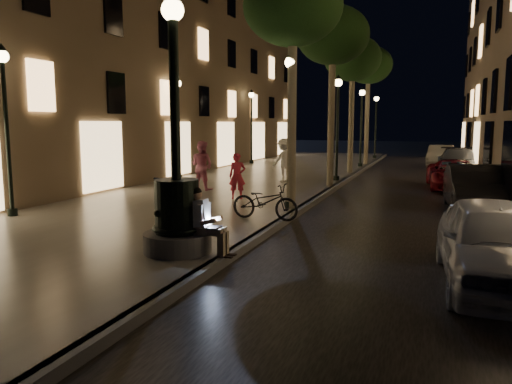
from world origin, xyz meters
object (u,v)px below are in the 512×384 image
at_px(lamp_left_b, 178,114).
at_px(lamp_left_c, 251,117).
at_px(lamp_curb_b, 338,114).
at_px(stroller, 168,191).
at_px(tree_far, 369,66).
at_px(lamp_curb_a, 290,110).
at_px(lamp_curb_d, 376,118).
at_px(car_third, 455,174).
at_px(tree_near, 293,8).
at_px(fountain_lamppost, 177,203).
at_px(car_rear, 458,162).
at_px(car_fifth, 440,156).
at_px(pedestrian_white, 284,160).
at_px(lamp_left_a, 5,108).
at_px(tree_second, 333,37).
at_px(pedestrian_pink, 202,166).
at_px(bicycle, 265,201).
at_px(pedestrian_red, 237,176).
at_px(tree_third, 353,59).
at_px(seated_man_laptop, 204,219).
at_px(car_second, 475,189).
at_px(car_front, 496,243).
at_px(lamp_curb_c, 361,116).

distance_m(lamp_left_b, lamp_left_c, 10.00).
bearing_deg(lamp_curb_b, stroller, -110.88).
bearing_deg(lamp_left_c, tree_far, 15.57).
bearing_deg(lamp_curb_a, lamp_curb_d, 90.00).
bearing_deg(car_third, tree_near, -125.75).
distance_m(fountain_lamppost, car_rear, 20.82).
height_order(lamp_curb_a, lamp_curb_d, same).
height_order(fountain_lamppost, lamp_curb_d, fountain_lamppost).
relative_size(car_fifth, pedestrian_white, 2.19).
bearing_deg(lamp_left_a, lamp_left_c, 90.00).
bearing_deg(tree_second, tree_far, 90.10).
bearing_deg(pedestrian_pink, stroller, 110.27).
bearing_deg(bicycle, pedestrian_pink, 44.97).
relative_size(tree_far, lamp_left_c, 1.56).
distance_m(stroller, pedestrian_red, 2.84).
bearing_deg(lamp_curb_a, tree_third, 90.00).
distance_m(tree_third, lamp_left_b, 9.74).
height_order(tree_third, car_third, tree_third).
height_order(fountain_lamppost, pedestrian_white, fountain_lamppost).
xyz_separation_m(seated_man_laptop, tree_second, (0.19, 12.00, 5.42)).
bearing_deg(car_rear, car_second, -89.47).
height_order(tree_near, car_third, tree_near).
bearing_deg(bicycle, car_front, -118.30).
bearing_deg(lamp_left_c, lamp_curb_b, -48.41).
distance_m(tree_second, lamp_left_a, 12.71).
relative_size(pedestrian_pink, bicycle, 1.01).
bearing_deg(lamp_curb_c, car_front, -76.22).
bearing_deg(car_fifth, lamp_left_b, -126.91).
bearing_deg(pedestrian_pink, seated_man_laptop, 124.88).
xyz_separation_m(seated_man_laptop, tree_third, (0.09, 18.00, 5.22)).
xyz_separation_m(car_fifth, pedestrian_white, (-6.84, -12.99, 0.47)).
bearing_deg(pedestrian_white, seated_man_laptop, 45.35).
distance_m(tree_third, tree_far, 6.01).
bearing_deg(lamp_curb_a, bicycle, -92.70).
distance_m(stroller, car_fifth, 22.64).
relative_size(pedestrian_red, pedestrian_white, 0.82).
height_order(tree_near, lamp_curb_d, tree_near).
xyz_separation_m(seated_man_laptop, bicycle, (-0.01, 3.88, -0.21)).
bearing_deg(pedestrian_white, lamp_curb_d, -151.14).
xyz_separation_m(lamp_curb_a, lamp_left_c, (-7.10, 16.00, 0.00)).
relative_size(tree_second, lamp_left_c, 1.54).
relative_size(tree_third, pedestrian_red, 4.50).
bearing_deg(car_fifth, fountain_lamppost, -98.20).
relative_size(car_second, pedestrian_white, 2.36).
relative_size(lamp_left_a, car_rear, 0.92).
bearing_deg(bicycle, lamp_left_c, 25.25).
height_order(seated_man_laptop, lamp_curb_a, lamp_curb_a).
height_order(tree_second, car_third, tree_second).
relative_size(tree_second, car_third, 1.63).
bearing_deg(car_front, pedestrian_pink, 136.35).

